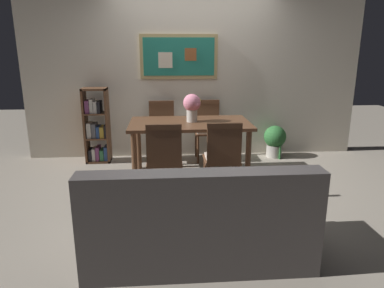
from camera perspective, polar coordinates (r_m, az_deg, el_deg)
The scene contains 12 objects.
ground_plane at distance 4.51m, azimuth 1.73°, elevation -6.69°, with size 12.00×12.00×0.00m, color gray.
wall_back_with_painting at distance 5.57m, azimuth 0.29°, elevation 11.38°, with size 5.20×0.14×2.60m.
dining_table at distance 4.64m, azimuth -0.34°, elevation 2.43°, with size 1.58×0.88×0.75m.
dining_chair_near_right at distance 3.99m, azimuth 4.98°, elevation -1.54°, with size 0.40×0.41×0.91m.
dining_chair_far_left at distance 5.37m, azimuth -4.92°, elevation 2.89°, with size 0.40×0.41×0.91m.
dining_chair_near_left at distance 3.92m, azimuth -4.52°, elevation -1.84°, with size 0.40×0.41×0.91m.
dining_chair_far_right at distance 5.45m, azimuth 2.53°, elevation 3.13°, with size 0.40×0.41×0.91m.
leather_couch at distance 2.95m, azimuth 0.87°, elevation -12.61°, with size 1.80×0.84×0.84m.
bookshelf at distance 5.48m, azimuth -15.14°, elevation 2.34°, with size 0.36×0.28×1.12m.
potted_ivy at distance 5.73m, azimuth 13.28°, elevation 0.65°, with size 0.35×0.35×0.57m.
flower_vase at distance 4.61m, azimuth 0.01°, elevation 6.28°, with size 0.24×0.23×0.36m.
tv_remote at distance 4.44m, azimuth 3.81°, elevation 3.21°, with size 0.16×0.11×0.02m.
Camera 1 is at (-0.45, -4.15, 1.69)m, focal length 32.91 mm.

